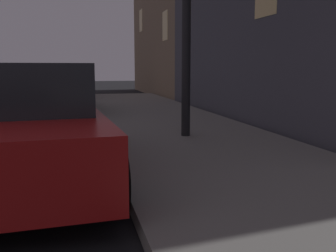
% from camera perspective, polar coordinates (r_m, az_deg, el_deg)
% --- Properties ---
extents(car_red, '(2.27, 4.48, 1.43)m').
position_cam_1_polar(car_red, '(4.95, -21.45, 0.15)').
color(car_red, maroon).
rests_on(car_red, ground).
extents(car_green, '(2.03, 4.43, 1.43)m').
position_cam_1_polar(car_green, '(11.58, -17.16, 5.00)').
color(car_green, '#19592D').
rests_on(car_green, ground).
extents(car_blue, '(2.12, 4.29, 1.43)m').
position_cam_1_polar(car_blue, '(17.39, -16.08, 6.18)').
color(car_blue, navy).
rests_on(car_blue, ground).
extents(building_far, '(6.99, 10.42, 8.95)m').
position_cam_1_polar(building_far, '(20.66, 7.30, 17.26)').
color(building_far, '#8C7259').
rests_on(building_far, ground).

